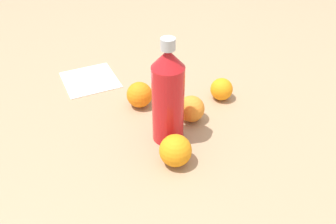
# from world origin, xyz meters

# --- Properties ---
(ground_plane) EXTENTS (2.40, 2.40, 0.00)m
(ground_plane) POSITION_xyz_m (0.00, 0.00, 0.00)
(ground_plane) COLOR #9E7F60
(water_bottle) EXTENTS (0.08, 0.08, 0.28)m
(water_bottle) POSITION_xyz_m (-0.04, 0.01, 0.13)
(water_bottle) COLOR red
(water_bottle) RESTS_ON ground_plane
(orange_0) EXTENTS (0.07, 0.07, 0.07)m
(orange_0) POSITION_xyz_m (0.09, 0.10, 0.04)
(orange_0) COLOR orange
(orange_0) RESTS_ON ground_plane
(orange_1) EXTENTS (0.07, 0.07, 0.07)m
(orange_1) POSITION_xyz_m (0.14, -0.13, 0.03)
(orange_1) COLOR orange
(orange_1) RESTS_ON ground_plane
(orange_2) EXTENTS (0.07, 0.07, 0.07)m
(orange_2) POSITION_xyz_m (0.03, -0.04, 0.04)
(orange_2) COLOR orange
(orange_2) RESTS_ON ground_plane
(orange_3) EXTENTS (0.08, 0.08, 0.08)m
(orange_3) POSITION_xyz_m (-0.14, -0.01, 0.04)
(orange_3) COLOR orange
(orange_3) RESTS_ON ground_plane
(folded_napkin) EXTENTS (0.23, 0.22, 0.01)m
(folded_napkin) POSITION_xyz_m (0.22, 0.28, 0.00)
(folded_napkin) COLOR white
(folded_napkin) RESTS_ON ground_plane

